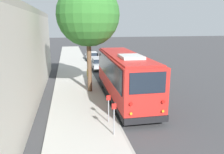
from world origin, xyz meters
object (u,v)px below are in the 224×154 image
Objects in this scene: parked_sedan_silver at (99,64)px; street_tree at (88,10)px; fire_hydrant at (88,72)px; sign_post_near at (114,119)px; sign_post_far at (109,108)px; shuttle_bus at (124,74)px; parked_sedan_white at (92,57)px.

parked_sedan_silver is 11.38m from street_tree.
street_tree is at bearing 176.36° from fire_hydrant.
street_tree reaches higher than parked_sedan_silver.
sign_post_near is 1.04× the size of sign_post_far.
shuttle_bus reaches higher than fire_hydrant.
sign_post_far is (-6.12, -0.42, -5.45)m from street_tree.
shuttle_bus is 6.33× the size of sign_post_near.
street_tree is (-9.58, 2.08, 5.78)m from parked_sedan_silver.
street_tree is (-15.96, 1.94, 5.79)m from parked_sedan_white.
sign_post_near is at bearing 180.00° from sign_post_far.
sign_post_far reaches higher than parked_sedan_silver.
parked_sedan_white is 17.09m from street_tree.
fire_hydrant is (-10.91, 1.62, -0.06)m from parked_sedan_white.
parked_sedan_silver is (11.58, 0.27, -1.25)m from shuttle_bus.
shuttle_bus is 2.21× the size of parked_sedan_silver.
fire_hydrant is at bearing 0.50° from sign_post_far.
fire_hydrant is (7.05, 2.03, -1.32)m from shuttle_bus.
street_tree is 7.73m from fire_hydrant.
street_tree reaches higher than fire_hydrant.
sign_post_near is (-7.56, -0.42, -5.42)m from street_tree.
shuttle_bus reaches higher than sign_post_near.
parked_sedan_white is (6.38, 0.14, -0.01)m from parked_sedan_silver.
parked_sedan_silver is at bearing -6.04° from sign_post_far.
parked_sedan_white is 0.48× the size of street_tree.
sign_post_near is (-5.56, 1.93, -0.89)m from shuttle_bus.
sign_post_near is 12.62m from fire_hydrant.
shuttle_bus is 2.36× the size of parked_sedan_white.
street_tree is at bearing 3.16° from sign_post_near.
sign_post_far is at bearing 176.21° from parked_sedan_white.
street_tree is 9.31m from sign_post_near.
sign_post_far is (1.44, 0.00, -0.03)m from sign_post_near.
fire_hydrant is (5.05, -0.32, -5.85)m from street_tree.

